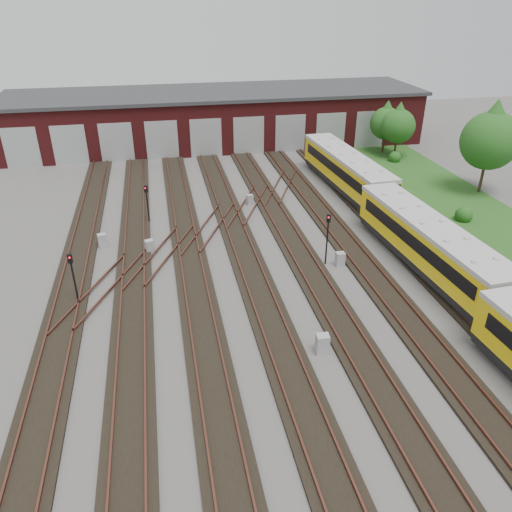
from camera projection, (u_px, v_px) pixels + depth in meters
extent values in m
plane|color=#4D4A48|center=(306.00, 324.00, 29.34)|extent=(120.00, 120.00, 0.00)
cube|color=black|center=(56.00, 353.00, 26.86)|extent=(2.40, 70.00, 0.18)
cube|color=brown|center=(41.00, 352.00, 26.66)|extent=(0.10, 70.00, 0.15)
cube|color=brown|center=(69.00, 349.00, 26.91)|extent=(0.10, 70.00, 0.15)
cube|color=black|center=(132.00, 343.00, 27.56)|extent=(2.40, 70.00, 0.18)
cube|color=brown|center=(118.00, 343.00, 27.35)|extent=(0.10, 70.00, 0.15)
cube|color=brown|center=(145.00, 339.00, 27.60)|extent=(0.10, 70.00, 0.15)
cube|color=black|center=(204.00, 335.00, 28.25)|extent=(2.40, 70.00, 0.18)
cube|color=brown|center=(191.00, 334.00, 28.05)|extent=(0.10, 70.00, 0.15)
cube|color=brown|center=(216.00, 331.00, 28.30)|extent=(0.10, 70.00, 0.15)
cube|color=black|center=(273.00, 326.00, 28.95)|extent=(2.40, 70.00, 0.18)
cube|color=brown|center=(261.00, 325.00, 28.75)|extent=(0.10, 70.00, 0.15)
cube|color=brown|center=(285.00, 323.00, 29.00)|extent=(0.10, 70.00, 0.15)
cube|color=black|center=(338.00, 318.00, 29.65)|extent=(2.40, 70.00, 0.18)
cube|color=brown|center=(327.00, 317.00, 29.44)|extent=(0.10, 70.00, 0.15)
cube|color=brown|center=(350.00, 315.00, 29.69)|extent=(0.10, 70.00, 0.15)
cube|color=black|center=(401.00, 311.00, 30.34)|extent=(2.40, 70.00, 0.18)
cube|color=brown|center=(390.00, 310.00, 30.14)|extent=(0.10, 70.00, 0.15)
cube|color=brown|center=(412.00, 307.00, 30.39)|extent=(0.10, 70.00, 0.15)
cube|color=black|center=(460.00, 304.00, 31.04)|extent=(2.40, 70.00, 0.18)
cube|color=brown|center=(450.00, 303.00, 30.84)|extent=(0.10, 70.00, 0.15)
cube|color=brown|center=(471.00, 300.00, 31.09)|extent=(0.10, 70.00, 0.15)
cube|color=brown|center=(508.00, 296.00, 31.53)|extent=(0.10, 70.00, 0.15)
cube|color=brown|center=(162.00, 254.00, 36.46)|extent=(5.40, 9.62, 0.15)
cube|color=brown|center=(210.00, 227.00, 40.61)|extent=(5.40, 9.62, 0.15)
cube|color=brown|center=(249.00, 205.00, 44.76)|extent=(5.40, 9.62, 0.15)
cube|color=brown|center=(102.00, 288.00, 32.31)|extent=(5.40, 9.62, 0.15)
cube|color=brown|center=(281.00, 186.00, 48.90)|extent=(5.40, 9.62, 0.15)
cube|color=#591617|center=(216.00, 118.00, 62.44)|extent=(50.00, 12.00, 6.00)
cube|color=#313134|center=(215.00, 92.00, 60.95)|extent=(51.00, 12.50, 0.40)
cube|color=#A1A4A6|center=(21.00, 148.00, 53.79)|extent=(3.60, 0.12, 4.40)
cube|color=#A1A4A6|center=(70.00, 145.00, 54.67)|extent=(3.60, 0.12, 4.40)
cube|color=#A1A4A6|center=(117.00, 143.00, 55.54)|extent=(3.60, 0.12, 4.40)
cube|color=#A1A4A6|center=(162.00, 140.00, 56.41)|extent=(3.60, 0.12, 4.40)
cube|color=#A1A4A6|center=(206.00, 138.00, 57.28)|extent=(3.60, 0.12, 4.40)
cube|color=#A1A4A6|center=(249.00, 136.00, 58.15)|extent=(3.60, 0.12, 4.40)
cube|color=#A1A4A6|center=(290.00, 134.00, 59.02)|extent=(3.60, 0.12, 4.40)
cube|color=#A1A4A6|center=(330.00, 132.00, 59.89)|extent=(3.60, 0.12, 4.40)
cube|color=#A1A4A6|center=(370.00, 130.00, 60.76)|extent=(3.60, 0.12, 4.40)
cube|color=#1D4717|center=(492.00, 226.00, 41.27)|extent=(8.00, 55.00, 0.05)
cube|color=black|center=(425.00, 261.00, 34.74)|extent=(3.33, 15.73, 0.62)
cube|color=yellow|center=(429.00, 242.00, 34.05)|extent=(3.64, 15.74, 2.29)
cube|color=beige|center=(432.00, 225.00, 33.43)|extent=(3.74, 15.75, 0.31)
cube|color=black|center=(411.00, 241.00, 33.62)|extent=(0.89, 13.72, 0.88)
cube|color=black|center=(447.00, 237.00, 34.24)|extent=(0.89, 13.72, 0.88)
cube|color=black|center=(345.00, 183.00, 48.55)|extent=(3.33, 15.73, 0.62)
cube|color=yellow|center=(346.00, 169.00, 47.86)|extent=(3.64, 15.74, 2.29)
cube|color=beige|center=(347.00, 156.00, 47.24)|extent=(3.74, 15.75, 0.31)
cube|color=black|center=(333.00, 167.00, 47.43)|extent=(0.89, 13.72, 0.88)
cube|color=black|center=(360.00, 165.00, 48.05)|extent=(0.89, 13.72, 0.88)
cylinder|color=black|center=(75.00, 283.00, 30.72)|extent=(0.11, 0.11, 2.81)
cube|color=black|center=(70.00, 259.00, 29.91)|extent=(0.30, 0.20, 0.57)
sphere|color=red|center=(69.00, 258.00, 29.76)|extent=(0.14, 0.14, 0.14)
cylinder|color=black|center=(148.00, 208.00, 41.33)|extent=(0.11, 0.11, 2.72)
cube|color=black|center=(146.00, 189.00, 40.55)|extent=(0.32, 0.25, 0.56)
sphere|color=red|center=(146.00, 188.00, 40.40)|extent=(0.13, 0.13, 0.13)
cylinder|color=black|center=(327.00, 243.00, 34.92)|extent=(0.11, 0.11, 3.28)
cube|color=black|center=(329.00, 218.00, 34.01)|extent=(0.32, 0.26, 0.56)
sphere|color=red|center=(329.00, 217.00, 33.86)|extent=(0.14, 0.14, 0.14)
cylinder|color=black|center=(363.00, 203.00, 42.39)|extent=(0.09, 0.09, 2.53)
cube|color=black|center=(365.00, 187.00, 41.68)|extent=(0.26, 0.21, 0.46)
sphere|color=red|center=(365.00, 186.00, 41.55)|extent=(0.11, 0.11, 0.11)
cube|color=#9EA1A3|center=(102.00, 241.00, 37.81)|extent=(0.73, 0.65, 1.05)
cube|color=#9EA1A3|center=(150.00, 246.00, 37.00)|extent=(0.74, 0.67, 1.01)
cube|color=#9EA1A3|center=(322.00, 344.00, 26.76)|extent=(0.73, 0.62, 1.14)
cube|color=#9EA1A3|center=(250.00, 200.00, 45.30)|extent=(0.64, 0.58, 0.91)
cube|color=#9EA1A3|center=(340.00, 259.00, 35.23)|extent=(0.62, 0.52, 1.03)
cylinder|color=#362918|center=(395.00, 149.00, 57.68)|extent=(0.23, 0.23, 1.97)
sphere|color=#204A15|center=(398.00, 126.00, 56.44)|extent=(3.83, 3.83, 3.83)
cone|color=#204A15|center=(400.00, 114.00, 55.79)|extent=(3.28, 3.28, 2.74)
cylinder|color=#362918|center=(383.00, 145.00, 59.37)|extent=(0.28, 0.28, 1.90)
sphere|color=#204A15|center=(386.00, 123.00, 58.17)|extent=(3.70, 3.70, 3.70)
cone|color=#204A15|center=(387.00, 112.00, 57.55)|extent=(3.17, 3.17, 2.64)
cylinder|color=#362918|center=(482.00, 179.00, 47.58)|extent=(0.28, 0.28, 2.74)
sphere|color=#204A15|center=(490.00, 141.00, 45.85)|extent=(5.32, 5.32, 5.32)
cone|color=#204A15|center=(495.00, 120.00, 44.95)|extent=(4.56, 4.56, 3.80)
sphere|color=#204A15|center=(464.00, 213.00, 42.00)|extent=(1.46, 1.46, 1.46)
sphere|color=#204A15|center=(395.00, 156.00, 56.39)|extent=(1.39, 1.39, 1.39)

